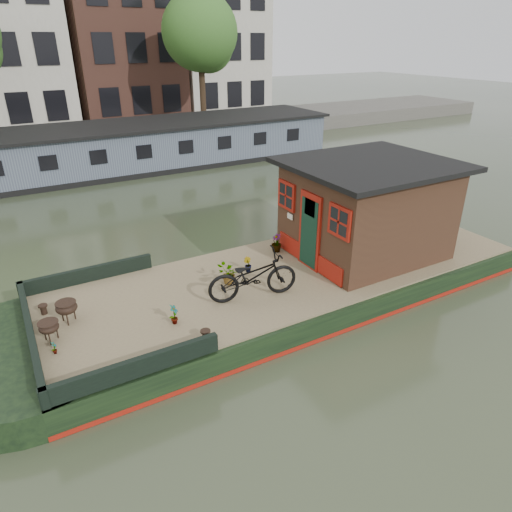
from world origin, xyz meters
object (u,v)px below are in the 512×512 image
potted_plant_a (174,314)px  brazier_front (67,312)px  bicycle (253,276)px  brazier_rear (50,332)px  cabin (367,208)px

potted_plant_a → brazier_front: (-1.82, 1.12, 0.01)m
bicycle → brazier_front: bicycle is taller
bicycle → potted_plant_a: (-1.87, -0.13, -0.31)m
potted_plant_a → brazier_rear: bearing=164.7°
bicycle → potted_plant_a: bicycle is taller
cabin → potted_plant_a: bearing=-172.3°
cabin → brazier_front: 7.47m
cabin → bicycle: bearing=-170.4°
bicycle → brazier_rear: (-4.09, 0.48, -0.31)m
bicycle → brazier_rear: size_ratio=4.70×
potted_plant_a → brazier_front: brazier_front is taller
brazier_rear → cabin: bearing=1.1°
cabin → brazier_rear: (-7.79, -0.15, -1.02)m
potted_plant_a → bicycle: bearing=3.9°
cabin → brazier_front: size_ratio=8.77×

